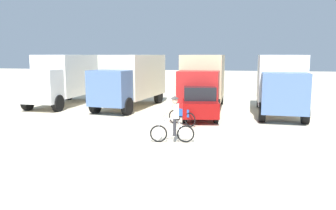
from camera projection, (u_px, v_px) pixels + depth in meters
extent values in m
plane|color=beige|center=(142.00, 148.00, 12.35)|extent=(120.00, 120.00, 0.00)
cube|color=white|center=(69.00, 75.00, 23.38)|extent=(2.48, 5.24, 2.70)
cube|color=silver|center=(41.00, 86.00, 20.18)|extent=(2.22, 1.53, 2.00)
cube|color=black|center=(33.00, 81.00, 19.45)|extent=(2.02, 0.11, 0.80)
cylinder|color=black|center=(58.00, 103.00, 20.20)|extent=(0.34, 1.00, 1.00)
cylinder|color=black|center=(28.00, 102.00, 20.64)|extent=(0.34, 1.00, 1.00)
cylinder|color=black|center=(94.00, 94.00, 25.02)|extent=(0.34, 1.00, 1.00)
cylinder|color=black|center=(69.00, 93.00, 25.46)|extent=(0.34, 1.00, 1.00)
cube|color=beige|center=(135.00, 76.00, 22.17)|extent=(3.04, 5.46, 2.70)
cube|color=#4C6B9E|center=(110.00, 88.00, 19.07)|extent=(2.37, 1.77, 2.00)
cube|color=black|center=(103.00, 83.00, 18.36)|extent=(2.02, 0.34, 0.80)
cylinder|color=black|center=(127.00, 106.00, 18.98)|extent=(0.44, 1.03, 1.00)
cylinder|color=black|center=(95.00, 105.00, 19.64)|extent=(0.44, 1.03, 1.00)
cylinder|color=black|center=(158.00, 96.00, 23.65)|extent=(0.44, 1.03, 1.00)
cylinder|color=black|center=(132.00, 95.00, 24.30)|extent=(0.44, 1.03, 1.00)
cube|color=#CCB78E|center=(204.00, 76.00, 21.54)|extent=(2.44, 5.22, 2.70)
cube|color=#B21E1E|center=(198.00, 90.00, 18.32)|extent=(2.21, 1.52, 2.00)
cube|color=black|center=(197.00, 84.00, 17.59)|extent=(2.02, 0.10, 0.80)
cylinder|color=black|center=(217.00, 108.00, 18.37)|extent=(0.33, 1.00, 1.00)
cylinder|color=black|center=(180.00, 107.00, 18.76)|extent=(0.33, 1.00, 1.00)
cylinder|color=black|center=(221.00, 97.00, 23.21)|extent=(0.33, 1.00, 1.00)
cylinder|color=black|center=(191.00, 96.00, 23.60)|extent=(0.33, 1.00, 1.00)
cube|color=white|center=(279.00, 78.00, 19.78)|extent=(2.56, 5.27, 2.70)
cube|color=#4C6B9E|center=(285.00, 93.00, 16.58)|extent=(2.25, 1.57, 2.00)
cube|color=black|center=(286.00, 88.00, 15.86)|extent=(2.03, 0.14, 0.80)
cylinder|color=black|center=(305.00, 114.00, 16.59)|extent=(0.35, 1.01, 1.00)
cylinder|color=black|center=(262.00, 112.00, 17.06)|extent=(0.35, 1.01, 1.00)
cylinder|color=black|center=(293.00, 100.00, 21.39)|extent=(0.35, 1.01, 1.00)
cylinder|color=black|center=(259.00, 99.00, 21.86)|extent=(0.35, 1.01, 1.00)
cube|color=maroon|center=(199.00, 105.00, 18.05)|extent=(2.42, 4.43, 0.76)
cube|color=black|center=(199.00, 92.00, 17.80)|extent=(1.92, 2.33, 0.68)
cylinder|color=black|center=(184.00, 108.00, 19.43)|extent=(0.32, 0.67, 0.64)
cylinder|color=black|center=(211.00, 109.00, 19.37)|extent=(0.32, 0.67, 0.64)
cylinder|color=black|center=(184.00, 117.00, 16.85)|extent=(0.32, 0.67, 0.64)
cylinder|color=black|center=(216.00, 117.00, 16.79)|extent=(0.32, 0.67, 0.64)
torus|color=black|center=(159.00, 134.00, 13.15)|extent=(0.68, 0.17, 0.68)
cylinder|color=silver|center=(159.00, 134.00, 13.15)|extent=(0.09, 0.09, 0.08)
torus|color=black|center=(186.00, 134.00, 13.11)|extent=(0.68, 0.17, 0.68)
cylinder|color=silver|center=(186.00, 134.00, 13.11)|extent=(0.09, 0.09, 0.08)
cylinder|color=silver|center=(173.00, 126.00, 13.08)|extent=(1.02, 0.22, 0.68)
cylinder|color=silver|center=(168.00, 119.00, 13.04)|extent=(0.66, 0.16, 0.13)
cylinder|color=silver|center=(181.00, 127.00, 13.07)|extent=(0.39, 0.11, 0.59)
cylinder|color=silver|center=(159.00, 126.00, 13.10)|extent=(0.11, 0.07, 0.64)
cylinder|color=silver|center=(160.00, 117.00, 13.05)|extent=(0.12, 0.52, 0.04)
cube|color=black|center=(177.00, 119.00, 13.03)|extent=(0.26, 0.16, 0.06)
cube|color=silver|center=(176.00, 111.00, 12.99)|extent=(0.25, 0.35, 0.56)
sphere|color=beige|center=(175.00, 101.00, 12.93)|extent=(0.22, 0.22, 0.22)
cone|color=#333333|center=(175.00, 97.00, 12.91)|extent=(0.32, 0.32, 0.10)
cylinder|color=#26262B|center=(175.00, 127.00, 12.95)|extent=(0.12, 0.12, 0.66)
cylinder|color=#26262B|center=(175.00, 126.00, 13.21)|extent=(0.12, 0.12, 0.66)
cylinder|color=beige|center=(167.00, 112.00, 12.83)|extent=(0.62, 0.19, 0.53)
cylinder|color=beige|center=(168.00, 111.00, 13.18)|extent=(0.63, 0.11, 0.53)
torus|color=black|center=(174.00, 117.00, 16.68)|extent=(0.60, 0.42, 0.68)
torus|color=black|center=(190.00, 120.00, 15.94)|extent=(0.60, 0.42, 0.68)
cube|color=blue|center=(182.00, 113.00, 16.27)|extent=(0.77, 0.52, 0.36)
cylinder|color=silver|center=(175.00, 105.00, 16.55)|extent=(0.30, 0.44, 0.04)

